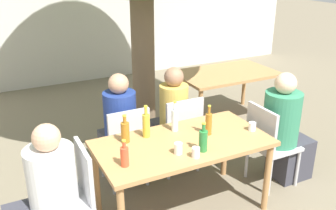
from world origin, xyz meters
The scene contains 21 objects.
ground_plane centered at (0.00, 0.00, 0.00)m, with size 30.00×30.00×0.00m, color #706651.
cafe_building_wall centered at (0.00, 4.48, 1.40)m, with size 10.00×0.08×2.80m.
dining_table_front centered at (0.00, 0.00, 0.67)m, with size 1.59×0.82×0.76m.
dining_table_back centered at (1.60, 1.62, 0.67)m, with size 1.43×0.89×0.76m.
patio_chair_0 centered at (-1.03, 0.00, 0.52)m, with size 0.44×0.44×0.92m.
patio_chair_1 centered at (1.03, 0.00, 0.52)m, with size 0.44×0.44×0.92m.
patio_chair_2 centered at (-0.32, 0.64, 0.52)m, with size 0.44×0.44×0.92m.
patio_chair_3 centered at (0.32, 0.64, 0.52)m, with size 0.44×0.44×0.92m.
person_seated_0 centered at (-1.26, 0.00, 0.53)m, with size 0.59×0.39×1.17m.
person_seated_1 centered at (1.26, 0.00, 0.57)m, with size 0.59×0.38×1.25m.
person_seated_2 centered at (-0.32, 0.88, 0.55)m, with size 0.34×0.57×1.23m.
person_seated_3 centered at (0.32, 0.88, 0.54)m, with size 0.32×0.56×1.21m.
green_bottle_0 centered at (0.07, -0.23, 0.86)m, with size 0.08×0.08×0.27m.
water_bottle_1 centered at (0.04, 0.23, 0.87)m, with size 0.06×0.06×0.30m.
oil_cruet_2 centered at (-0.26, 0.24, 0.88)m, with size 0.07×0.07×0.31m.
amber_bottle_3 centered at (0.29, 0.02, 0.87)m, with size 0.06×0.06×0.30m.
amber_bottle_4 centered at (-0.47, 0.22, 0.86)m, with size 0.08×0.08×0.27m.
soda_bottle_5 centered at (-0.62, -0.17, 0.85)m, with size 0.07×0.07×0.23m.
drinking_glass_0 centered at (0.71, -0.10, 0.80)m, with size 0.07×0.07×0.08m.
drinking_glass_1 centered at (-0.14, -0.18, 0.81)m, with size 0.07×0.07×0.10m.
drinking_glass_2 centered at (-0.04, -0.30, 0.80)m, with size 0.07×0.07×0.09m.
Camera 1 is at (-1.48, -2.66, 2.34)m, focal length 40.00 mm.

